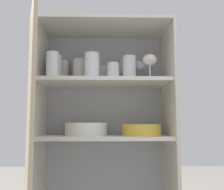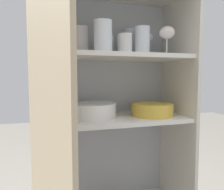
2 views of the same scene
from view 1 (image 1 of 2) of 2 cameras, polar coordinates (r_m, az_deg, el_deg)
name	(u,v)px [view 1 (image 1 of 2)]	position (r m, az deg, el deg)	size (l,w,h in m)	color
cupboard_back_panel	(105,148)	(1.64, -1.58, -11.38)	(0.75, 0.02, 1.39)	#B2B7BC
cupboard_side_left	(38,151)	(1.52, -15.74, -11.56)	(0.02, 0.35, 1.39)	silver
cupboard_side_right	(170,150)	(1.52, 12.56, -11.65)	(0.02, 0.35, 1.39)	silver
cupboard_top_panel	(105,28)	(1.57, -1.53, 14.40)	(0.75, 0.35, 0.02)	silver
shelf_board_middle	(105,138)	(1.47, -1.60, -9.24)	(0.71, 0.32, 0.02)	white
shelf_board_upper	(105,83)	(1.49, -1.56, 2.69)	(0.71, 0.32, 0.02)	white
cupboard_door	(29,159)	(1.17, -17.71, -13.14)	(0.13, 0.36, 1.39)	tan
tumbler_glass_0	(52,65)	(1.43, -12.84, 6.41)	(0.07, 0.07, 0.14)	white
tumbler_glass_1	(79,71)	(1.57, -7.13, 5.17)	(0.08, 0.08, 0.14)	silver
tumbler_glass_2	(113,72)	(1.47, 0.22, 5.12)	(0.07, 0.07, 0.10)	white
tumbler_glass_3	(125,71)	(1.59, 2.88, 5.14)	(0.08, 0.08, 0.15)	white
tumbler_glass_4	(103,75)	(1.56, -2.00, 4.46)	(0.06, 0.06, 0.10)	white
tumbler_glass_5	(129,68)	(1.48, 3.80, 5.82)	(0.08, 0.08, 0.14)	white
tumbler_glass_6	(62,72)	(1.62, -10.74, 4.87)	(0.08, 0.08, 0.14)	white
tumbler_glass_7	(92,66)	(1.44, -4.41, 6.30)	(0.08, 0.08, 0.14)	white
tumbler_glass_8	(56,68)	(1.54, -12.19, 5.69)	(0.08, 0.08, 0.15)	silver
wine_glass_0	(150,61)	(1.45, 8.22, 7.39)	(0.08, 0.08, 0.14)	silver
wine_glass_1	(139,67)	(1.58, 5.92, 5.98)	(0.07, 0.07, 0.13)	white
plate_stack_white	(86,129)	(1.50, -5.67, -7.41)	(0.24, 0.24, 0.07)	white
mixing_bowl_large	(141,129)	(1.47, 6.43, -7.46)	(0.22, 0.22, 0.06)	gold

